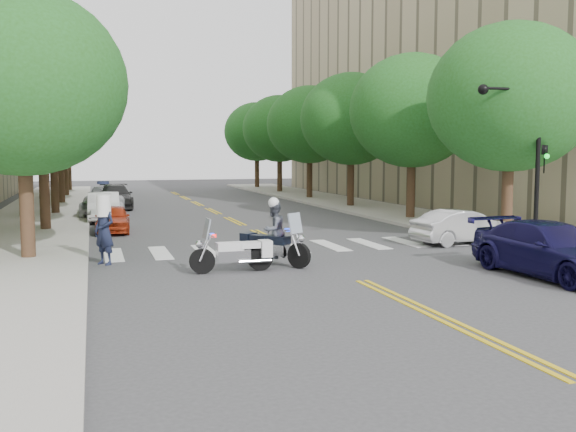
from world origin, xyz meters
name	(u,v)px	position (x,y,z in m)	size (l,w,h in m)	color
ground	(362,281)	(0.00, 0.00, 0.00)	(140.00, 140.00, 0.00)	#38383A
sidewalk_left	(42,214)	(-9.50, 22.00, 0.07)	(5.00, 60.00, 0.15)	#9E9991
sidewalk_right	(361,206)	(9.50, 22.00, 0.07)	(5.00, 60.00, 0.15)	#9E9991
building_right	(543,53)	(26.00, 26.00, 11.00)	(26.00, 44.00, 22.00)	tan
tree_l_0	(22,83)	(-8.80, 6.00, 5.55)	(6.40, 6.40, 8.45)	#382316
tree_l_1	(41,103)	(-8.80, 14.00, 5.55)	(6.40, 6.40, 8.45)	#382316
tree_l_2	(52,114)	(-8.80, 22.00, 5.55)	(6.40, 6.40, 8.45)	#382316
tree_l_3	(59,121)	(-8.80, 30.00, 5.55)	(6.40, 6.40, 8.45)	#382316
tree_l_4	(64,126)	(-8.80, 38.00, 5.55)	(6.40, 6.40, 8.45)	#382316
tree_l_5	(68,130)	(-8.80, 46.00, 5.55)	(6.40, 6.40, 8.45)	#382316
tree_r_0	(510,98)	(8.80, 6.00, 5.55)	(6.40, 6.40, 8.45)	#382316
tree_r_1	(412,111)	(8.80, 14.00, 5.55)	(6.40, 6.40, 8.45)	#382316
tree_r_2	(351,119)	(8.80, 22.00, 5.55)	(6.40, 6.40, 8.45)	#382316
tree_r_3	(310,125)	(8.80, 30.00, 5.55)	(6.40, 6.40, 8.45)	#382316
tree_r_4	(280,129)	(8.80, 38.00, 5.55)	(6.40, 6.40, 8.45)	#382316
tree_r_5	(257,132)	(8.80, 46.00, 5.55)	(6.40, 6.40, 8.45)	#382316
traffic_signal_pole	(527,144)	(7.72, 3.50, 3.72)	(2.82, 0.42, 6.00)	black
motorcycle_police	(272,235)	(-1.61, 3.12, 0.92)	(1.74, 2.20, 2.07)	black
motorcycle_parked	(239,253)	(-2.84, 2.30, 0.55)	(2.43, 0.57, 1.57)	black
officer_standing	(104,231)	(-6.50, 4.67, 1.03)	(0.75, 0.49, 2.06)	#151A31
convertible	(463,227)	(6.50, 5.47, 0.65)	(1.37, 3.94, 1.30)	#B4B4B6
sedan_blue	(551,250)	(5.25, -0.95, 0.75)	(2.11, 5.18, 1.50)	#100D3A
parked_car_a	(113,219)	(-6.01, 13.00, 0.60)	(1.41, 3.51, 1.19)	#AB2F12
parked_car_b	(104,207)	(-6.30, 18.00, 0.72)	(1.52, 4.36, 1.44)	silver
parked_car_c	(103,204)	(-6.30, 20.25, 0.68)	(2.24, 4.86, 1.35)	#B1B3B9
parked_car_d	(115,197)	(-5.50, 25.56, 0.74)	(2.08, 5.12, 1.49)	black
parked_car_e	(100,195)	(-6.30, 29.91, 0.62)	(1.46, 3.63, 1.24)	gray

